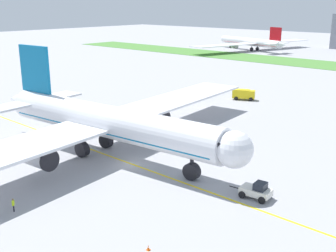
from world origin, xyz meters
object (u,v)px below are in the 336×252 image
airliner_foreground (105,122)px  pushback_tug (257,191)px  service_truck_baggage_loader (244,94)px  parked_airliner_far_left (252,42)px  traffic_cone_starboard_wing (148,247)px  ground_crew_wingwalker_port (13,204)px

airliner_foreground → pushback_tug: size_ratio=14.06×
service_truck_baggage_loader → parked_airliner_far_left: size_ratio=0.08×
airliner_foreground → traffic_cone_starboard_wing: bearing=-31.5°
pushback_tug → traffic_cone_starboard_wing: pushback_tug is taller
service_truck_baggage_loader → parked_airliner_far_left: (-57.90, 99.56, 2.71)m
pushback_tug → parked_airliner_far_left: size_ratio=0.08×
ground_crew_wingwalker_port → parked_airliner_far_left: bearing=112.5°
pushback_tug → ground_crew_wingwalker_port: bearing=-131.1°
parked_airliner_far_left → airliner_foreground: bearing=-67.0°
airliner_foreground → parked_airliner_far_left: 161.27m
ground_crew_wingwalker_port → traffic_cone_starboard_wing: ground_crew_wingwalker_port is taller
ground_crew_wingwalker_port → service_truck_baggage_loader: size_ratio=0.29×
traffic_cone_starboard_wing → parked_airliner_far_left: bearing=118.0°
traffic_cone_starboard_wing → service_truck_baggage_loader: service_truck_baggage_loader is taller
airliner_foreground → traffic_cone_starboard_wing: 28.42m
service_truck_baggage_loader → ground_crew_wingwalker_port: bearing=-80.3°
airliner_foreground → traffic_cone_starboard_wing: airliner_foreground is taller
pushback_tug → service_truck_baggage_loader: bearing=123.8°
airliner_foreground → parked_airliner_far_left: airliner_foreground is taller
traffic_cone_starboard_wing → parked_airliner_far_left: size_ratio=0.01×
ground_crew_wingwalker_port → pushback_tug: bearing=48.9°
pushback_tug → service_truck_baggage_loader: service_truck_baggage_loader is taller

